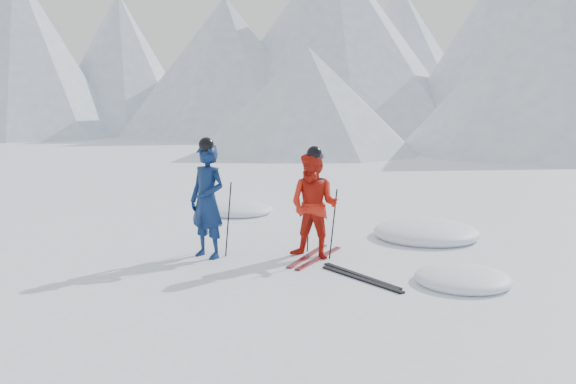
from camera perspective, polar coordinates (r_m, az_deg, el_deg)
The scene contains 12 objects.
ground at distance 9.70m, azimuth 4.49°, elevation -7.52°, with size 160.00×160.00×0.00m, color white.
skier_blue at distance 10.50m, azimuth -7.56°, elevation -0.85°, with size 0.72×0.47×1.96m, color #0C204B.
skier_red at distance 10.38m, azimuth 2.44°, elevation -1.29°, with size 0.88×0.69×1.82m, color red.
pole_blue_left at distance 10.87m, azimuth -8.05°, elevation -2.29°, with size 0.02×0.02×1.31m, color black.
pole_blue_right at distance 10.56m, azimuth -5.60°, elevation -2.57°, with size 0.02×0.02×1.31m, color black.
pole_red_left at distance 10.81m, azimuth 1.93°, elevation -2.54°, with size 0.02×0.02×1.21m, color black.
pole_red_right at distance 10.39m, azimuth 4.26°, elevation -3.00°, with size 0.02×0.02×1.21m, color black.
ski_worn_left at distance 10.64m, azimuth 1.88°, elevation -5.98°, with size 0.09×1.70×0.03m, color black.
ski_worn_right at distance 10.50m, azimuth 2.94°, elevation -6.18°, with size 0.09×1.70×0.03m, color black.
ski_loose_a at distance 9.52m, azimuth 6.80°, elevation -7.78°, with size 0.09×1.70×0.03m, color black.
ski_loose_b at distance 9.34m, azimuth 6.84°, elevation -8.09°, with size 0.09×1.70×0.03m, color black.
snow_lumps at distance 12.44m, azimuth 7.34°, elevation -4.00°, with size 8.12×4.25×0.46m.
Camera 1 is at (5.20, -7.74, 2.66)m, focal length 38.00 mm.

